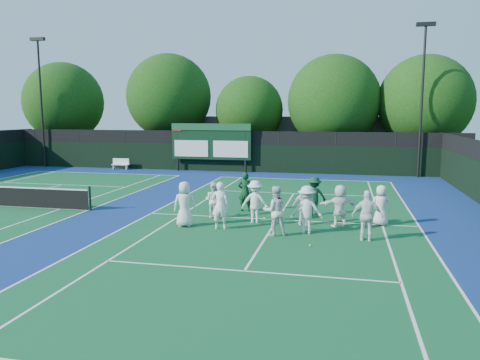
# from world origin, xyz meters

# --- Properties ---
(ground) EXTENTS (120.00, 120.00, 0.00)m
(ground) POSITION_xyz_m (0.00, 0.00, 0.00)
(ground) COLOR #18370F
(ground) RESTS_ON ground
(court_apron) EXTENTS (34.00, 32.00, 0.01)m
(court_apron) POSITION_xyz_m (-6.00, 1.00, 0.00)
(court_apron) COLOR navy
(court_apron) RESTS_ON ground
(near_court) EXTENTS (11.05, 23.85, 0.01)m
(near_court) POSITION_xyz_m (0.00, 1.00, 0.01)
(near_court) COLOR #11532A
(near_court) RESTS_ON ground
(back_fence) EXTENTS (34.00, 0.08, 3.00)m
(back_fence) POSITION_xyz_m (-6.00, 16.00, 1.36)
(back_fence) COLOR black
(back_fence) RESTS_ON ground
(scoreboard) EXTENTS (6.00, 0.21, 3.55)m
(scoreboard) POSITION_xyz_m (-7.01, 15.59, 2.19)
(scoreboard) COLOR black
(scoreboard) RESTS_ON ground
(clubhouse) EXTENTS (18.00, 6.00, 4.00)m
(clubhouse) POSITION_xyz_m (-2.00, 24.00, 2.00)
(clubhouse) COLOR slate
(clubhouse) RESTS_ON ground
(light_pole_left) EXTENTS (1.20, 0.30, 10.12)m
(light_pole_left) POSITION_xyz_m (-21.00, 15.70, 6.30)
(light_pole_left) COLOR black
(light_pole_left) RESTS_ON ground
(light_pole_right) EXTENTS (1.20, 0.30, 10.12)m
(light_pole_right) POSITION_xyz_m (7.50, 15.70, 6.30)
(light_pole_right) COLOR black
(light_pole_right) RESTS_ON ground
(bench) EXTENTS (1.34, 0.37, 0.85)m
(bench) POSITION_xyz_m (-14.17, 15.36, 0.46)
(bench) COLOR white
(bench) RESTS_ON ground
(tree_a) EXTENTS (6.84, 6.84, 8.66)m
(tree_a) POSITION_xyz_m (-21.33, 19.58, 5.06)
(tree_a) COLOR black
(tree_a) RESTS_ON ground
(tree_b) EXTENTS (6.95, 6.95, 9.13)m
(tree_b) POSITION_xyz_m (-11.56, 19.58, 5.48)
(tree_b) COLOR black
(tree_b) RESTS_ON ground
(tree_c) EXTENTS (5.39, 5.39, 7.22)m
(tree_c) POSITION_xyz_m (-4.76, 19.58, 4.39)
(tree_c) COLOR black
(tree_c) RESTS_ON ground
(tree_d) EXTENTS (7.09, 7.09, 8.73)m
(tree_d) POSITION_xyz_m (1.84, 19.58, 5.00)
(tree_d) COLOR black
(tree_d) RESTS_ON ground
(tree_e) EXTENTS (6.83, 6.83, 8.55)m
(tree_e) POSITION_xyz_m (8.45, 19.58, 4.96)
(tree_e) COLOR black
(tree_e) RESTS_ON ground
(tennis_ball_0) EXTENTS (0.07, 0.07, 0.07)m
(tennis_ball_0) POSITION_xyz_m (-0.54, 1.06, 0.03)
(tennis_ball_0) COLOR yellow
(tennis_ball_0) RESTS_ON ground
(tennis_ball_1) EXTENTS (0.07, 0.07, 0.07)m
(tennis_ball_1) POSITION_xyz_m (1.27, 0.58, 0.03)
(tennis_ball_1) COLOR yellow
(tennis_ball_1) RESTS_ON ground
(tennis_ball_2) EXTENTS (0.07, 0.07, 0.07)m
(tennis_ball_2) POSITION_xyz_m (1.59, -2.54, 0.03)
(tennis_ball_2) COLOR yellow
(tennis_ball_2) RESTS_ON ground
(tennis_ball_3) EXTENTS (0.07, 0.07, 0.07)m
(tennis_ball_3) POSITION_xyz_m (-3.76, 1.85, 0.03)
(tennis_ball_3) COLOR yellow
(tennis_ball_3) RESTS_ON ground
(tennis_ball_4) EXTENTS (0.07, 0.07, 0.07)m
(tennis_ball_4) POSITION_xyz_m (0.97, 4.20, 0.03)
(tennis_ball_4) COLOR yellow
(tennis_ball_4) RESTS_ON ground
(tennis_ball_5) EXTENTS (0.07, 0.07, 0.07)m
(tennis_ball_5) POSITION_xyz_m (2.45, 1.30, 0.03)
(tennis_ball_5) COLOR yellow
(tennis_ball_5) RESTS_ON ground
(player_front_0) EXTENTS (0.97, 0.75, 1.75)m
(player_front_0) POSITION_xyz_m (-3.30, -0.88, 0.88)
(player_front_0) COLOR silver
(player_front_0) RESTS_ON ground
(player_front_1) EXTENTS (0.69, 0.49, 1.80)m
(player_front_1) POSITION_xyz_m (-1.87, -0.97, 0.90)
(player_front_1) COLOR white
(player_front_1) RESTS_ON ground
(player_front_2) EXTENTS (1.04, 0.91, 1.78)m
(player_front_2) POSITION_xyz_m (0.26, -1.42, 0.89)
(player_front_2) COLOR silver
(player_front_2) RESTS_ON ground
(player_front_3) EXTENTS (1.18, 0.75, 1.75)m
(player_front_3) POSITION_xyz_m (1.33, -0.91, 0.87)
(player_front_3) COLOR silver
(player_front_3) RESTS_ON ground
(player_front_4) EXTENTS (1.05, 0.50, 1.75)m
(player_front_4) POSITION_xyz_m (3.41, -1.44, 0.87)
(player_front_4) COLOR white
(player_front_4) RESTS_ON ground
(player_back_0) EXTENTS (0.80, 0.67, 1.49)m
(player_back_0) POSITION_xyz_m (-2.65, 0.83, 0.74)
(player_back_0) COLOR white
(player_back_0) RESTS_ON ground
(player_back_1) EXTENTS (1.10, 0.65, 1.68)m
(player_back_1) POSITION_xyz_m (-0.80, 0.36, 0.84)
(player_back_1) COLOR white
(player_back_1) RESTS_ON ground
(player_back_2) EXTENTS (0.95, 0.53, 1.52)m
(player_back_2) POSITION_xyz_m (1.13, 0.34, 0.76)
(player_back_2) COLOR white
(player_back_2) RESTS_ON ground
(player_back_3) EXTENTS (1.59, 0.93, 1.64)m
(player_back_3) POSITION_xyz_m (2.48, 0.40, 0.82)
(player_back_3) COLOR white
(player_back_3) RESTS_ON ground
(player_back_4) EXTENTS (0.85, 0.63, 1.58)m
(player_back_4) POSITION_xyz_m (4.03, 0.93, 0.79)
(player_back_4) COLOR silver
(player_back_4) RESTS_ON ground
(coach_left) EXTENTS (0.67, 0.47, 1.74)m
(coach_left) POSITION_xyz_m (-1.63, 2.37, 0.87)
(coach_left) COLOR #0D3219
(coach_left) RESTS_ON ground
(coach_right) EXTENTS (1.20, 0.90, 1.65)m
(coach_right) POSITION_xyz_m (1.40, 2.26, 0.83)
(coach_right) COLOR #0E3621
(coach_right) RESTS_ON ground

